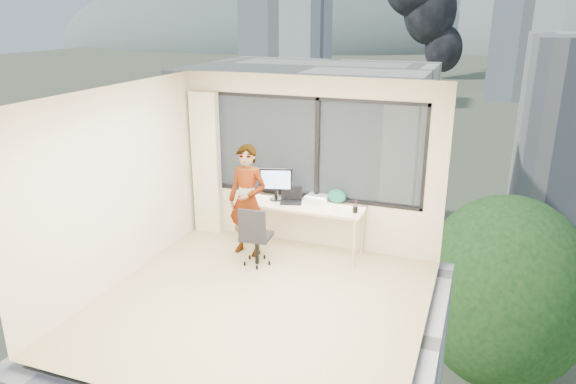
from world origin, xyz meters
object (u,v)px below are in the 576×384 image
at_px(chair, 256,234).
at_px(monitor, 276,184).
at_px(person, 248,201).
at_px(game_console, 317,198).
at_px(handbag, 337,196).
at_px(desk, 303,228).
at_px(laptop, 291,196).

height_order(chair, monitor, monitor).
height_order(person, game_console, person).
relative_size(chair, handbag, 3.28).
xyz_separation_m(chair, monitor, (0.02, 0.71, 0.54)).
distance_m(person, game_console, 1.06).
height_order(monitor, handbag, monitor).
relative_size(desk, chair, 1.98).
relative_size(person, game_console, 5.16).
xyz_separation_m(desk, handbag, (0.45, 0.23, 0.48)).
bearing_deg(chair, monitor, 83.39).
distance_m(chair, person, 0.55).
relative_size(person, laptop, 4.94).
bearing_deg(monitor, person, -140.83).
bearing_deg(laptop, chair, -129.00).
bearing_deg(game_console, monitor, -157.60).
relative_size(chair, person, 0.54).
bearing_deg(chair, handbag, 38.80).
bearing_deg(person, desk, 30.42).
height_order(desk, person, person).
relative_size(desk, monitor, 3.62).
xyz_separation_m(chair, game_console, (0.62, 0.88, 0.34)).
bearing_deg(handbag, monitor, -175.47).
bearing_deg(laptop, desk, -15.10).
height_order(desk, monitor, monitor).
height_order(chair, handbag, handbag).
bearing_deg(handbag, desk, -158.75).
relative_size(desk, handbag, 6.50).
xyz_separation_m(monitor, laptop, (0.26, -0.06, -0.15)).
bearing_deg(person, game_console, 38.31).
relative_size(game_console, laptop, 0.96).
bearing_deg(monitor, laptop, -28.30).
height_order(desk, laptop, laptop).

